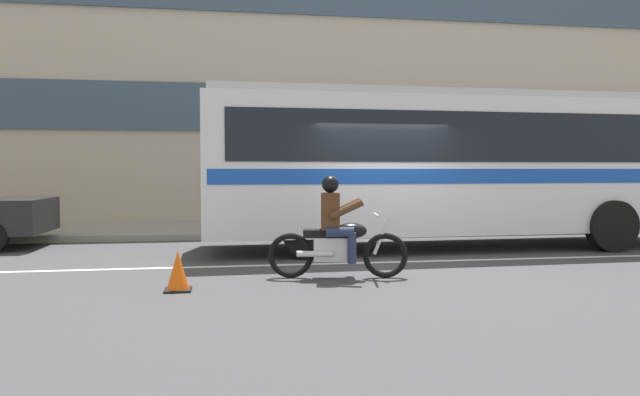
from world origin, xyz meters
TOP-DOWN VIEW (x-y plane):
  - ground_plane at (0.00, 0.00)m, footprint 60.00×60.00m
  - sidewalk_curb at (0.00, 5.10)m, footprint 28.00×3.80m
  - lane_center_stripe at (0.00, -0.60)m, footprint 26.60×0.14m
  - office_building_facade at (0.00, 7.39)m, footprint 28.00×0.89m
  - transit_bus at (1.91, 1.19)m, footprint 10.59×2.86m
  - motorcycle_with_rider at (-1.21, -1.92)m, footprint 2.13×0.69m
  - fire_hydrant at (-2.79, 4.21)m, footprint 0.22×0.30m
  - traffic_cone at (-3.54, -2.51)m, footprint 0.36×0.36m

SIDE VIEW (x-z plane):
  - ground_plane at x=0.00m, z-range 0.00..0.00m
  - lane_center_stripe at x=0.00m, z-range 0.00..0.01m
  - sidewalk_curb at x=0.00m, z-range 0.00..0.15m
  - traffic_cone at x=-3.54m, z-range -0.02..0.53m
  - fire_hydrant at x=-2.79m, z-range 0.14..0.89m
  - motorcycle_with_rider at x=-1.21m, z-range -0.13..1.44m
  - transit_bus at x=1.91m, z-range 0.27..3.49m
  - office_building_facade at x=0.00m, z-range 0.01..10.01m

